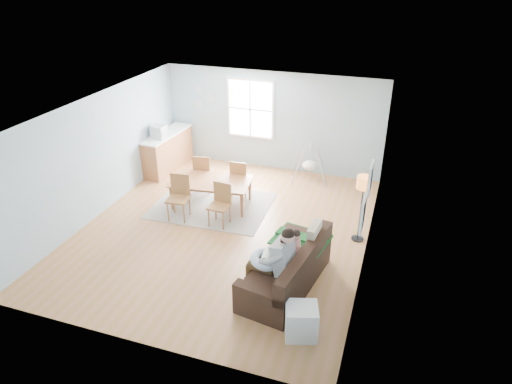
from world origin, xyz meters
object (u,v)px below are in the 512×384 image
(father, at_px, (275,258))
(storage_cube, at_px, (301,321))
(floor_lamp, at_px, (363,188))
(chair_ne, at_px, (239,176))
(chair_se, at_px, (221,201))
(toddler, at_px, (290,245))
(baby_swing, at_px, (309,165))
(dining_table, at_px, (211,194))
(monitor, at_px, (159,132))
(chair_sw, at_px, (179,193))
(chair_nw, at_px, (203,171))
(counter, at_px, (168,151))
(sofa, at_px, (289,272))

(father, distance_m, storage_cube, 1.16)
(floor_lamp, relative_size, chair_ne, 1.52)
(storage_cube, height_order, chair_se, chair_se)
(toddler, height_order, baby_swing, toddler)
(dining_table, height_order, chair_se, chair_se)
(monitor, bearing_deg, chair_se, -37.22)
(toddler, distance_m, monitor, 5.62)
(storage_cube, distance_m, dining_table, 4.54)
(dining_table, bearing_deg, toddler, -47.61)
(chair_sw, height_order, chair_nw, chair_sw)
(monitor, distance_m, baby_swing, 4.07)
(father, relative_size, storage_cube, 2.34)
(dining_table, relative_size, counter, 0.98)
(storage_cube, relative_size, counter, 0.32)
(chair_se, distance_m, chair_ne, 1.34)
(sofa, height_order, monitor, monitor)
(storage_cube, distance_m, baby_swing, 5.74)
(sofa, bearing_deg, father, -123.17)
(sofa, distance_m, storage_cube, 1.20)
(toddler, bearing_deg, baby_swing, 97.80)
(chair_se, relative_size, chair_ne, 1.00)
(floor_lamp, height_order, chair_ne, floor_lamp)
(chair_nw, bearing_deg, dining_table, -52.56)
(dining_table, relative_size, chair_sw, 1.81)
(toddler, height_order, chair_ne, toddler)
(father, bearing_deg, toddler, 74.52)
(father, bearing_deg, storage_cube, -50.61)
(floor_lamp, relative_size, dining_table, 0.79)
(chair_nw, bearing_deg, sofa, -44.61)
(dining_table, distance_m, chair_nw, 0.85)
(floor_lamp, height_order, counter, floor_lamp)
(sofa, relative_size, chair_nw, 2.31)
(sofa, bearing_deg, toddler, 102.14)
(father, height_order, chair_sw, father)
(floor_lamp, bearing_deg, chair_se, -174.39)
(chair_se, xyz_separation_m, chair_ne, (-0.05, 1.34, 0.00))
(father, height_order, chair_se, father)
(storage_cube, height_order, monitor, monitor)
(storage_cube, bearing_deg, monitor, 136.89)
(father, bearing_deg, chair_sw, 145.49)
(sofa, height_order, chair_nw, chair_nw)
(sofa, relative_size, chair_se, 2.40)
(floor_lamp, height_order, dining_table, floor_lamp)
(father, distance_m, floor_lamp, 2.57)
(chair_ne, bearing_deg, floor_lamp, -19.01)
(sofa, relative_size, baby_swing, 2.12)
(sofa, bearing_deg, chair_se, 140.13)
(floor_lamp, height_order, chair_sw, floor_lamp)
(sofa, bearing_deg, monitor, 141.59)
(counter, bearing_deg, toddler, -39.82)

